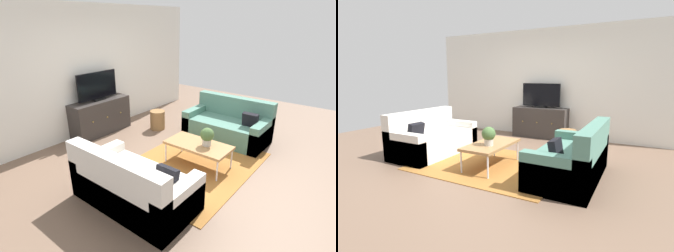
% 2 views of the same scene
% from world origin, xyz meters
% --- Properties ---
extents(ground_plane, '(10.00, 10.00, 0.00)m').
position_xyz_m(ground_plane, '(0.00, 0.00, 0.00)').
color(ground_plane, brown).
extents(wall_back, '(6.40, 0.12, 2.70)m').
position_xyz_m(wall_back, '(0.00, 2.55, 1.35)').
color(wall_back, silver).
rests_on(wall_back, ground_plane).
extents(area_rug, '(2.50, 1.90, 0.01)m').
position_xyz_m(area_rug, '(0.00, -0.15, 0.01)').
color(area_rug, '#9E662D').
rests_on(area_rug, ground_plane).
extents(couch_left_side, '(0.89, 1.68, 0.86)m').
position_xyz_m(couch_left_side, '(-1.44, -0.10, 0.28)').
color(couch_left_side, silver).
rests_on(couch_left_side, ground_plane).
extents(couch_right_side, '(0.89, 1.68, 0.86)m').
position_xyz_m(couch_right_side, '(1.44, -0.10, 0.28)').
color(couch_right_side, '#4C7A6B').
rests_on(couch_right_side, ground_plane).
extents(coffee_table, '(0.58, 1.10, 0.41)m').
position_xyz_m(coffee_table, '(0.05, -0.22, 0.38)').
color(coffee_table, '#A37547').
rests_on(coffee_table, ground_plane).
extents(potted_plant, '(0.23, 0.23, 0.31)m').
position_xyz_m(potted_plant, '(0.09, -0.36, 0.58)').
color(potted_plant, '#B7B2A8').
rests_on(potted_plant, coffee_table).
extents(tv_console, '(1.36, 0.47, 0.75)m').
position_xyz_m(tv_console, '(-0.03, 2.27, 0.38)').
color(tv_console, '#332D2B').
rests_on(tv_console, ground_plane).
extents(flat_screen_tv, '(0.98, 0.16, 0.61)m').
position_xyz_m(flat_screen_tv, '(-0.03, 2.29, 1.05)').
color(flat_screen_tv, black).
rests_on(flat_screen_tv, tv_console).
extents(wicker_basket, '(0.34, 0.34, 0.43)m').
position_xyz_m(wicker_basket, '(0.91, 1.42, 0.22)').
color(wicker_basket, olive).
rests_on(wicker_basket, ground_plane).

